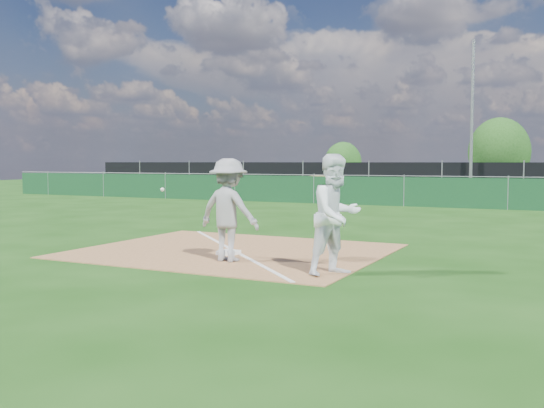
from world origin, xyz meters
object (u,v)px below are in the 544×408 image
(runner, at_px, (336,215))
(tree_left, at_px, (343,163))
(light_pole, at_px, (472,119))
(play_at_first, at_px, (229,210))
(car_left, at_px, (355,178))
(car_right, at_px, (514,181))
(tree_mid, at_px, (499,152))
(first_base, at_px, (229,252))
(car_mid, at_px, (443,179))

(runner, xyz_separation_m, tree_left, (-12.14, 34.11, 0.73))
(light_pole, distance_m, play_at_first, 23.10)
(car_left, bearing_deg, light_pole, -141.68)
(play_at_first, relative_size, car_left, 0.47)
(car_left, height_order, car_right, car_left)
(car_left, relative_size, tree_mid, 0.98)
(first_base, relative_size, tree_left, 0.11)
(play_at_first, bearing_deg, light_pole, 87.74)
(play_at_first, distance_m, car_left, 27.71)
(tree_mid, bearing_deg, first_base, -92.46)
(car_right, distance_m, tree_mid, 6.84)
(car_mid, distance_m, tree_mid, 7.33)
(first_base, xyz_separation_m, runner, (2.61, -1.02, 0.92))
(runner, relative_size, car_left, 0.41)
(car_right, height_order, tree_left, tree_left)
(car_mid, bearing_deg, tree_left, 72.82)
(play_at_first, bearing_deg, tree_left, 106.39)
(first_base, distance_m, play_at_first, 1.19)
(light_pole, xyz_separation_m, first_base, (-1.31, -22.21, -3.94))
(light_pole, relative_size, car_mid, 1.69)
(runner, xyz_separation_m, car_mid, (-3.61, 28.14, -0.19))
(first_base, bearing_deg, car_left, 103.39)
(tree_mid, bearing_deg, car_right, -76.72)
(car_left, bearing_deg, car_mid, -103.99)
(play_at_first, relative_size, tree_mid, 0.46)
(play_at_first, distance_m, car_right, 28.17)
(car_mid, relative_size, car_right, 0.93)
(runner, bearing_deg, play_at_first, 110.82)
(car_left, xyz_separation_m, tree_left, (-3.29, 6.86, 0.89))
(play_at_first, bearing_deg, runner, -8.99)
(light_pole, distance_m, first_base, 22.59)
(car_left, bearing_deg, play_at_first, 170.24)
(light_pole, height_order, car_right, light_pole)
(runner, distance_m, car_mid, 28.37)
(light_pole, bearing_deg, car_mid, 115.12)
(car_mid, bearing_deg, car_right, -68.43)
(runner, height_order, tree_left, tree_left)
(first_base, relative_size, car_right, 0.07)
(tree_left, height_order, tree_mid, tree_mid)
(light_pole, height_order, play_at_first, light_pole)
(play_at_first, distance_m, tree_left, 35.20)
(runner, distance_m, tree_mid, 34.89)
(play_at_first, distance_m, car_mid, 27.83)
(first_base, bearing_deg, car_mid, 92.11)
(play_at_first, xyz_separation_m, runner, (2.21, -0.35, 0.02))
(car_mid, relative_size, tree_mid, 0.98)
(car_left, height_order, tree_left, tree_left)
(play_at_first, relative_size, runner, 1.15)
(runner, relative_size, car_right, 0.39)
(play_at_first, height_order, runner, runner)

